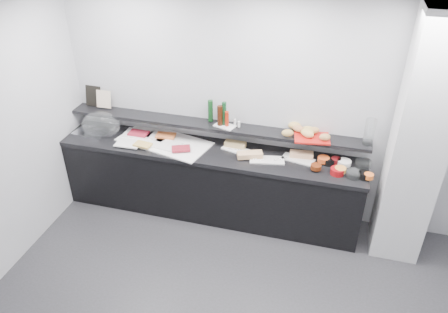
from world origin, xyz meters
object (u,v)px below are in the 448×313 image
(condiment_tray, at_px, (225,126))
(framed_print, at_px, (93,96))
(sandwich_plate_mid, at_px, (267,160))
(bread_tray, at_px, (312,138))
(cloche_base, at_px, (91,133))
(carafe, at_px, (369,132))

(condiment_tray, bearing_deg, framed_print, -166.08)
(sandwich_plate_mid, bearing_deg, bread_tray, 11.32)
(cloche_base, bearing_deg, bread_tray, 9.59)
(condiment_tray, xyz_separation_m, bread_tray, (1.01, -0.03, 0.00))
(bread_tray, bearing_deg, condiment_tray, 169.27)
(cloche_base, xyz_separation_m, sandwich_plate_mid, (2.22, -0.02, -0.01))
(cloche_base, xyz_separation_m, bread_tray, (2.67, 0.17, 0.24))
(carafe, bearing_deg, condiment_tray, -179.40)
(framed_print, bearing_deg, sandwich_plate_mid, -5.25)
(cloche_base, relative_size, bread_tray, 1.07)
(sandwich_plate_mid, relative_size, carafe, 1.29)
(cloche_base, bearing_deg, carafe, 9.70)
(sandwich_plate_mid, height_order, carafe, carafe)
(sandwich_plate_mid, relative_size, condiment_tray, 1.61)
(condiment_tray, relative_size, bread_tray, 0.62)
(sandwich_plate_mid, relative_size, bread_tray, 1.01)
(framed_print, distance_m, bread_tray, 2.77)
(sandwich_plate_mid, distance_m, condiment_tray, 0.64)
(bread_tray, xyz_separation_m, carafe, (0.59, 0.04, 0.14))
(framed_print, xyz_separation_m, condiment_tray, (1.75, -0.11, -0.12))
(cloche_base, distance_m, bread_tray, 2.69)
(cloche_base, xyz_separation_m, carafe, (3.26, 0.21, 0.38))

